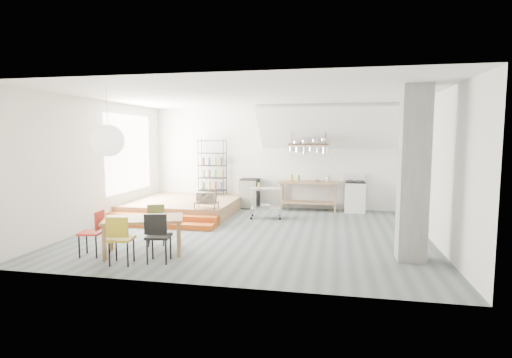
% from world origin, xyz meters
% --- Properties ---
extents(floor, '(8.00, 8.00, 0.00)m').
position_xyz_m(floor, '(0.00, 0.00, 0.00)').
color(floor, '#50595C').
rests_on(floor, ground).
extents(wall_back, '(8.00, 0.04, 3.20)m').
position_xyz_m(wall_back, '(0.00, 3.50, 1.60)').
color(wall_back, silver).
rests_on(wall_back, ground).
extents(wall_left, '(0.04, 7.00, 3.20)m').
position_xyz_m(wall_left, '(-4.00, 0.00, 1.60)').
color(wall_left, silver).
rests_on(wall_left, ground).
extents(wall_right, '(0.04, 7.00, 3.20)m').
position_xyz_m(wall_right, '(4.00, 0.00, 1.60)').
color(wall_right, silver).
rests_on(wall_right, ground).
extents(ceiling, '(8.00, 7.00, 0.02)m').
position_xyz_m(ceiling, '(0.00, 0.00, 3.20)').
color(ceiling, white).
rests_on(ceiling, wall_back).
extents(slope_ceiling, '(4.40, 1.44, 1.32)m').
position_xyz_m(slope_ceiling, '(1.80, 2.90, 2.55)').
color(slope_ceiling, white).
rests_on(slope_ceiling, wall_back).
extents(window_pane, '(0.02, 2.50, 2.20)m').
position_xyz_m(window_pane, '(-3.98, 1.50, 1.80)').
color(window_pane, white).
rests_on(window_pane, wall_left).
extents(platform, '(3.00, 3.00, 0.40)m').
position_xyz_m(platform, '(-2.50, 2.00, 0.20)').
color(platform, olive).
rests_on(platform, ground).
extents(step_lower, '(3.00, 0.35, 0.13)m').
position_xyz_m(step_lower, '(-2.50, 0.05, 0.07)').
color(step_lower, '#C25016').
rests_on(step_lower, ground).
extents(step_upper, '(3.00, 0.35, 0.27)m').
position_xyz_m(step_upper, '(-2.50, 0.40, 0.13)').
color(step_upper, '#C25016').
rests_on(step_upper, ground).
extents(concrete_column, '(0.50, 0.50, 3.20)m').
position_xyz_m(concrete_column, '(3.30, -1.50, 1.60)').
color(concrete_column, gray).
rests_on(concrete_column, ground).
extents(kitchen_counter, '(1.80, 0.60, 0.91)m').
position_xyz_m(kitchen_counter, '(1.10, 3.15, 0.63)').
color(kitchen_counter, olive).
rests_on(kitchen_counter, ground).
extents(stove, '(0.60, 0.60, 1.18)m').
position_xyz_m(stove, '(2.50, 3.16, 0.48)').
color(stove, white).
rests_on(stove, ground).
extents(pot_rack, '(1.20, 0.50, 1.43)m').
position_xyz_m(pot_rack, '(1.13, 2.92, 1.98)').
color(pot_rack, '#3A2717').
rests_on(pot_rack, ceiling).
extents(wire_shelving, '(0.88, 0.38, 1.80)m').
position_xyz_m(wire_shelving, '(-2.00, 3.20, 1.33)').
color(wire_shelving, black).
rests_on(wire_shelving, platform).
extents(microwave_shelf, '(0.60, 0.40, 0.16)m').
position_xyz_m(microwave_shelf, '(-1.40, 0.75, 0.55)').
color(microwave_shelf, olive).
rests_on(microwave_shelf, platform).
extents(paper_lantern, '(0.60, 0.60, 0.60)m').
position_xyz_m(paper_lantern, '(-2.29, -2.32, 2.20)').
color(paper_lantern, white).
rests_on(paper_lantern, ceiling).
extents(dining_table, '(1.69, 1.32, 0.71)m').
position_xyz_m(dining_table, '(-1.73, -2.11, 0.63)').
color(dining_table, olive).
rests_on(dining_table, ground).
extents(chair_mustard, '(0.47, 0.47, 0.89)m').
position_xyz_m(chair_mustard, '(-1.81, -2.86, 0.53)').
color(chair_mustard, '#A18C1B').
rests_on(chair_mustard, ground).
extents(chair_black, '(0.48, 0.48, 0.92)m').
position_xyz_m(chair_black, '(-1.20, -2.63, 0.55)').
color(chair_black, black).
rests_on(chair_black, ground).
extents(chair_olive, '(0.50, 0.50, 0.83)m').
position_xyz_m(chair_olive, '(-1.81, -1.41, 0.50)').
color(chair_olive, '#5F6730').
rests_on(chair_olive, ground).
extents(chair_red, '(0.46, 0.46, 0.88)m').
position_xyz_m(chair_red, '(-2.58, -2.44, 0.52)').
color(chair_red, red).
rests_on(chair_red, ground).
extents(rolling_cart, '(0.92, 0.60, 0.85)m').
position_xyz_m(rolling_cart, '(0.02, 1.70, 0.55)').
color(rolling_cart, silver).
rests_on(rolling_cart, ground).
extents(mini_fridge, '(0.56, 0.56, 0.95)m').
position_xyz_m(mini_fridge, '(-0.76, 3.20, 0.47)').
color(mini_fridge, black).
rests_on(mini_fridge, ground).
extents(microwave, '(0.52, 0.38, 0.27)m').
position_xyz_m(microwave, '(-1.40, 0.75, 0.70)').
color(microwave, beige).
rests_on(microwave, microwave_shelf).
extents(bowl, '(0.23, 0.23, 0.05)m').
position_xyz_m(bowl, '(1.39, 3.10, 0.93)').
color(bowl, silver).
rests_on(bowl, kitchen_counter).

